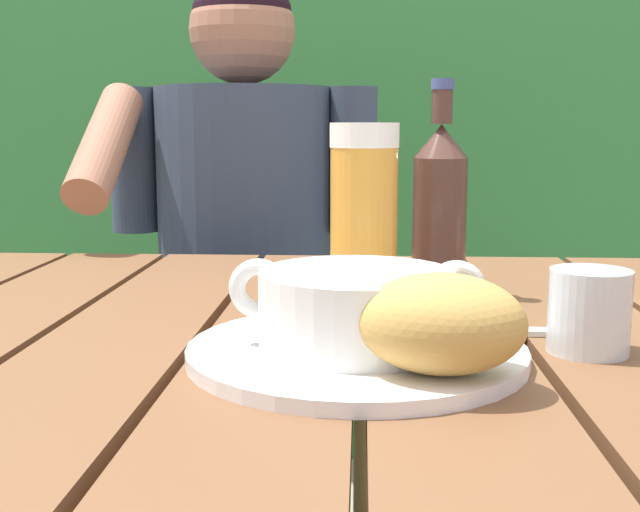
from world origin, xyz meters
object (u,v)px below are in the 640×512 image
at_px(table_knife, 496,330).
at_px(beer_glass, 364,214).
at_px(chair_near_diner, 258,356).
at_px(soup_bowl, 357,306).
at_px(bread_roll, 441,323).
at_px(water_glass_small, 589,311).
at_px(person_eating, 241,254).
at_px(serving_plate, 356,352).
at_px(beer_bottle, 440,207).

bearing_deg(table_knife, beer_glass, 134.22).
xyz_separation_m(chair_near_diner, soup_bowl, (0.21, -0.97, 0.33)).
relative_size(chair_near_diner, soup_bowl, 4.52).
distance_m(chair_near_diner, bread_roll, 1.13).
relative_size(water_glass_small, table_knife, 0.47).
bearing_deg(water_glass_small, person_eating, 118.89).
xyz_separation_m(beer_glass, table_knife, (0.12, -0.13, -0.09)).
xyz_separation_m(soup_bowl, beer_glass, (0.01, 0.21, 0.05)).
distance_m(serving_plate, beer_glass, 0.23).
distance_m(soup_bowl, beer_bottle, 0.28).
xyz_separation_m(beer_bottle, water_glass_small, (0.11, -0.23, -0.07)).
bearing_deg(person_eating, serving_plate, -74.53).
relative_size(serving_plate, soup_bowl, 1.33).
bearing_deg(beer_glass, soup_bowl, -91.59).
relative_size(bread_roll, water_glass_small, 1.88).
bearing_deg(soup_bowl, bread_roll, -49.40).
xyz_separation_m(bread_roll, table_knife, (0.07, 0.16, -0.04)).
relative_size(person_eating, serving_plate, 4.39).
distance_m(person_eating, table_knife, 0.77).
distance_m(serving_plate, bread_roll, 0.10).
distance_m(person_eating, soup_bowl, 0.81).
xyz_separation_m(person_eating, soup_bowl, (0.21, -0.78, 0.08)).
xyz_separation_m(chair_near_diner, beer_bottle, (0.30, -0.71, 0.39)).
height_order(beer_bottle, water_glass_small, beer_bottle).
height_order(serving_plate, beer_glass, beer_glass).
height_order(serving_plate, water_glass_small, water_glass_small).
xyz_separation_m(serving_plate, table_knife, (0.13, 0.09, -0.00)).
bearing_deg(water_glass_small, beer_bottle, 114.58).
distance_m(chair_near_diner, beer_glass, 0.88).
height_order(beer_glass, table_knife, beer_glass).
bearing_deg(chair_near_diner, soup_bowl, -77.74).
height_order(beer_glass, water_glass_small, beer_glass).
height_order(soup_bowl, water_glass_small, soup_bowl).
height_order(bread_roll, beer_bottle, beer_bottle).
height_order(beer_glass, beer_bottle, beer_bottle).
distance_m(bread_roll, water_glass_small, 0.17).
xyz_separation_m(serving_plate, bread_roll, (0.06, -0.07, 0.04)).
xyz_separation_m(chair_near_diner, water_glass_small, (0.41, -0.94, 0.32)).
distance_m(person_eating, water_glass_small, 0.86).
relative_size(chair_near_diner, person_eating, 0.78).
bearing_deg(table_knife, water_glass_small, -39.08).
xyz_separation_m(serving_plate, water_glass_small, (0.20, 0.03, 0.03)).
height_order(chair_near_diner, bread_roll, chair_near_diner).
bearing_deg(bread_roll, person_eating, 108.07).
bearing_deg(bread_roll, serving_plate, 130.60).
relative_size(chair_near_diner, beer_glass, 4.90).
xyz_separation_m(person_eating, bread_roll, (0.28, -0.85, 0.09)).
xyz_separation_m(chair_near_diner, beer_glass, (0.22, -0.76, 0.38)).
relative_size(chair_near_diner, bread_roll, 7.08).
relative_size(beer_glass, water_glass_small, 2.72).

